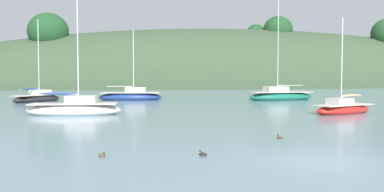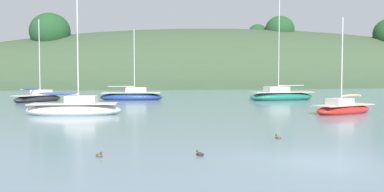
# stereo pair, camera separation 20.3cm
# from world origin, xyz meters

# --- Properties ---
(ground_plane) EXTENTS (400.00, 400.00, 0.00)m
(ground_plane) POSITION_xyz_m (0.00, 0.00, 0.00)
(ground_plane) COLOR slate
(far_shoreline_hill) EXTENTS (150.00, 36.00, 28.93)m
(far_shoreline_hill) POSITION_xyz_m (24.98, 79.93, 0.09)
(far_shoreline_hill) COLOR #384C33
(far_shoreline_hill) RESTS_ON ground
(sailboat_blue_center) EXTENTS (5.50, 5.90, 9.00)m
(sailboat_blue_center) POSITION_xyz_m (-13.77, 34.64, 0.38)
(sailboat_blue_center) COLOR #232328
(sailboat_blue_center) RESTS_ON ground
(sailboat_orange_cutter) EXTENTS (5.88, 3.73, 7.35)m
(sailboat_orange_cutter) POSITION_xyz_m (10.67, 15.47, 0.36)
(sailboat_orange_cutter) COLOR red
(sailboat_orange_cutter) RESTS_ON ground
(sailboat_grey_yawl) EXTENTS (7.06, 3.16, 9.76)m
(sailboat_grey_yawl) POSITION_xyz_m (-9.06, 18.87, 0.42)
(sailboat_grey_yawl) COLOR white
(sailboat_grey_yawl) RESTS_ON ground
(sailboat_cream_ketch) EXTENTS (7.41, 3.52, 8.26)m
(sailboat_cream_ketch) POSITION_xyz_m (-3.76, 35.26, 0.42)
(sailboat_cream_ketch) COLOR navy
(sailboat_cream_ketch) RESTS_ON ground
(sailboat_black_sloop) EXTENTS (7.89, 3.23, 11.54)m
(sailboat_black_sloop) POSITION_xyz_m (12.78, 31.58, 0.46)
(sailboat_black_sloop) COLOR #196B56
(sailboat_black_sloop) RESTS_ON ground
(duck_straggler) EXTENTS (0.33, 0.40, 0.24)m
(duck_straggler) POSITION_xyz_m (-3.58, 1.77, 0.05)
(duck_straggler) COLOR #2D2823
(duck_straggler) RESTS_ON ground
(duck_lone_right) EXTENTS (0.33, 0.40, 0.24)m
(duck_lone_right) POSITION_xyz_m (-7.18, 2.33, 0.05)
(duck_lone_right) COLOR brown
(duck_lone_right) RESTS_ON ground
(duck_lone_left) EXTENTS (0.27, 0.42, 0.24)m
(duck_lone_left) POSITION_xyz_m (0.88, 4.98, 0.05)
(duck_lone_left) COLOR brown
(duck_lone_left) RESTS_ON ground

